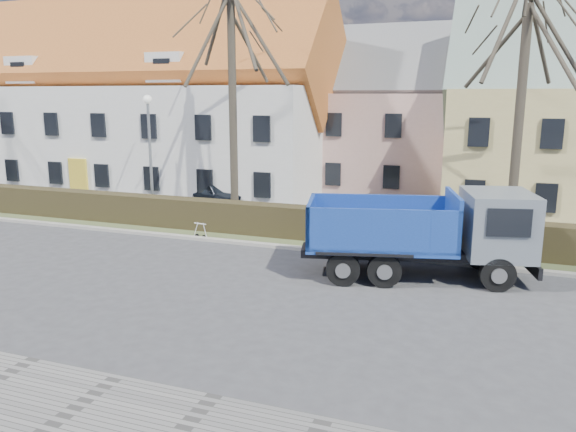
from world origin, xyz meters
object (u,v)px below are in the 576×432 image
at_px(dump_truck, 410,233).
at_px(streetlight, 151,159).
at_px(cart_frame, 196,229).
at_px(parked_car_a, 214,193).

xyz_separation_m(dump_truck, streetlight, (-12.33, 4.20, 1.44)).
relative_size(streetlight, cart_frame, 7.22).
bearing_deg(parked_car_a, dump_truck, -106.62).
xyz_separation_m(cart_frame, parked_car_a, (-2.56, 6.56, 0.27)).
relative_size(dump_truck, cart_frame, 9.08).
xyz_separation_m(dump_truck, cart_frame, (-8.88, 2.01, -1.09)).
relative_size(cart_frame, parked_car_a, 0.22).
bearing_deg(parked_car_a, cart_frame, -138.44).
bearing_deg(streetlight, cart_frame, -32.34).
bearing_deg(streetlight, parked_car_a, 78.54).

